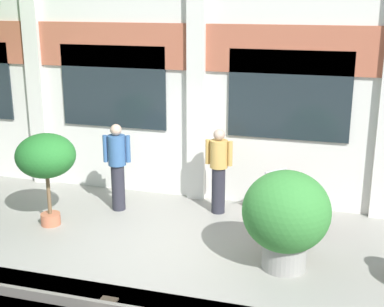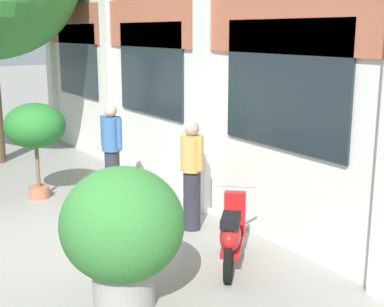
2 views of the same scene
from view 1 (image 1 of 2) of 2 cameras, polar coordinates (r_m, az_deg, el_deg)
ground_plane at (r=9.13m, az=-3.74°, el=-9.90°), size 80.00×80.00×0.00m
potted_plant_stone_basin at (r=8.22m, az=10.00°, el=-6.47°), size 1.34×1.34×1.56m
potted_plant_low_pan at (r=9.85m, az=-15.33°, el=-0.44°), size 1.06×1.06×1.72m
scooter_second_parked at (r=9.81m, az=10.51°, el=-5.43°), size 1.08×1.00×0.98m
resident_by_doorway at (r=10.42m, az=-7.98°, el=-1.16°), size 0.52×0.34×1.72m
resident_watching_tracks at (r=10.19m, az=2.86°, el=-1.60°), size 0.53×0.34×1.67m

